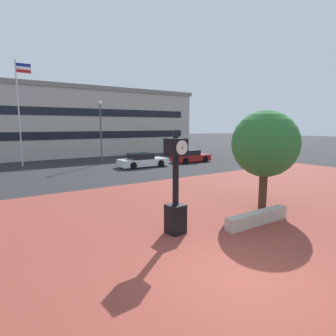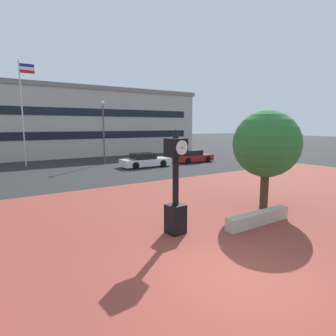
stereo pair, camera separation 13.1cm
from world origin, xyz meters
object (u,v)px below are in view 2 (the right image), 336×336
at_px(street_clock, 176,189).
at_px(flagpole_secondary, 23,107).
at_px(plaza_tree, 267,145).
at_px(car_street_near, 193,157).
at_px(civic_building, 75,122).
at_px(street_lamp_post, 103,126).
at_px(car_street_far, 145,161).

relative_size(street_clock, flagpole_secondary, 0.38).
distance_m(plaza_tree, car_street_near, 17.01).
bearing_deg(flagpole_secondary, street_clock, -84.47).
xyz_separation_m(car_street_near, civic_building, (-7.76, 16.15, 3.74)).
relative_size(plaza_tree, street_lamp_post, 0.73).
bearing_deg(street_clock, flagpole_secondary, 90.62).
xyz_separation_m(plaza_tree, civic_building, (-0.21, 31.20, 1.38)).
bearing_deg(street_clock, car_street_near, 45.12).
bearing_deg(flagpole_secondary, civic_building, 53.45).
bearing_deg(flagpole_secondary, car_street_near, -22.44).
xyz_separation_m(plaza_tree, car_street_far, (1.63, 14.81, -2.36)).
height_order(car_street_near, car_street_far, same).
relative_size(car_street_near, car_street_far, 0.91).
xyz_separation_m(car_street_far, flagpole_secondary, (-9.18, 6.48, 4.92)).
height_order(car_street_near, flagpole_secondary, flagpole_secondary).
bearing_deg(street_lamp_post, plaza_tree, -87.55).
bearing_deg(plaza_tree, street_clock, -175.26).
distance_m(car_street_near, street_lamp_post, 9.72).
xyz_separation_m(plaza_tree, flagpole_secondary, (-7.56, 21.29, 2.57)).
bearing_deg(civic_building, street_clock, -99.40).
bearing_deg(plaza_tree, car_street_near, 63.37).
bearing_deg(car_street_near, car_street_far, -86.45).
xyz_separation_m(car_street_near, car_street_far, (-5.92, -0.24, 0.00)).
xyz_separation_m(car_street_far, street_lamp_post, (-2.43, 3.99, 3.26)).
distance_m(street_clock, plaza_tree, 5.62).
relative_size(plaza_tree, car_street_near, 1.08).
distance_m(flagpole_secondary, civic_building, 12.39).
bearing_deg(car_street_near, flagpole_secondary, -111.24).
height_order(street_clock, car_street_near, street_clock).
distance_m(car_street_near, car_street_far, 5.93).
distance_m(car_street_far, flagpole_secondary, 12.27).
relative_size(street_clock, street_lamp_post, 0.60).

